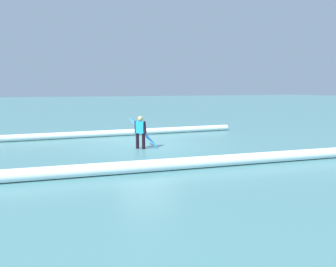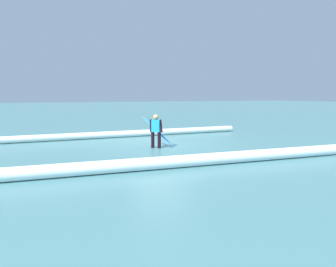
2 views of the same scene
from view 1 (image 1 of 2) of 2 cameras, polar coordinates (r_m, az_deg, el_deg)
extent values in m
plane|color=#42767A|center=(14.67, -3.60, -2.20)|extent=(184.63, 184.63, 0.00)
cylinder|color=black|center=(14.08, -5.31, -1.26)|extent=(0.14, 0.14, 0.67)
cylinder|color=black|center=(13.98, -4.26, -1.32)|extent=(0.14, 0.14, 0.67)
cube|color=#198CD8|center=(13.95, -4.81, 1.09)|extent=(0.39, 0.37, 0.50)
sphere|color=#9C8C56|center=(13.91, -4.83, 2.55)|extent=(0.22, 0.22, 0.22)
cylinder|color=black|center=(14.03, -5.62, 1.12)|extent=(0.09, 0.10, 0.53)
cylinder|color=black|center=(13.87, -4.00, 1.05)|extent=(0.09, 0.22, 0.53)
ellipsoid|color=#268CE5|center=(14.29, -4.28, 0.12)|extent=(1.17, 1.21, 1.30)
ellipsoid|color=blue|center=(14.29, -4.28, 0.13)|extent=(0.87, 0.91, 1.05)
cylinder|color=white|center=(17.86, -10.39, 0.03)|extent=(14.68, 0.40, 0.33)
cylinder|color=white|center=(10.66, 5.02, -5.02)|extent=(22.25, 2.00, 0.37)
camera|label=2|loc=(1.81, -99.83, -13.15)|focal=37.03mm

